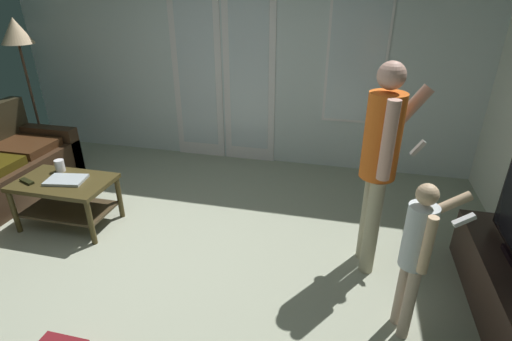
{
  "coord_description": "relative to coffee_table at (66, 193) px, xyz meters",
  "views": [
    {
      "loc": [
        1.36,
        -2.24,
        2.13
      ],
      "look_at": [
        0.73,
        0.42,
        0.82
      ],
      "focal_mm": 27.3,
      "sensor_mm": 36.0,
      "label": 1
    }
  ],
  "objects": [
    {
      "name": "floor_lamp",
      "position": [
        -1.4,
        1.34,
        1.21
      ],
      "size": [
        0.37,
        0.37,
        1.78
      ],
      "color": "#2C2D31",
      "rests_on": "ground_plane"
    },
    {
      "name": "person_child",
      "position": [
        3.02,
        -0.6,
        0.33
      ],
      "size": [
        0.45,
        0.39,
        1.11
      ],
      "color": "tan",
      "rests_on": "ground_plane"
    },
    {
      "name": "cup_near_edge",
      "position": [
        -0.16,
        0.18,
        0.19
      ],
      "size": [
        0.09,
        0.09,
        0.12
      ],
      "primitive_type": "cylinder",
      "color": "white",
      "rests_on": "coffee_table"
    },
    {
      "name": "tv_remote_black",
      "position": [
        -0.3,
        -0.11,
        0.14
      ],
      "size": [
        0.18,
        0.11,
        0.02
      ],
      "primitive_type": "cube",
      "rotation": [
        0.0,
        0.0,
        -0.36
      ],
      "color": "black",
      "rests_on": "coffee_table"
    },
    {
      "name": "ground_plane",
      "position": [
        1.14,
        -0.48,
        -0.35
      ],
      "size": [
        5.88,
        4.98,
        0.02
      ],
      "primitive_type": "cube",
      "color": "#989D86"
    },
    {
      "name": "person_adult",
      "position": [
        2.79,
        0.05,
        0.66
      ],
      "size": [
        0.48,
        0.5,
        1.67
      ],
      "color": "tan",
      "rests_on": "ground_plane"
    },
    {
      "name": "laptop_closed",
      "position": [
        0.04,
        -0.0,
        0.14
      ],
      "size": [
        0.38,
        0.29,
        0.03
      ],
      "primitive_type": "cube",
      "rotation": [
        0.0,
        0.0,
        0.17
      ],
      "color": "#AAB4B9",
      "rests_on": "coffee_table"
    },
    {
      "name": "tv_stand",
      "position": [
        3.74,
        -0.24,
        -0.14
      ],
      "size": [
        0.42,
        1.36,
        0.4
      ],
      "color": "#32221C",
      "rests_on": "ground_plane"
    },
    {
      "name": "wall_back_with_doors",
      "position": [
        1.17,
        1.98,
        1.0
      ],
      "size": [
        5.88,
        0.09,
        2.75
      ],
      "color": "silver",
      "rests_on": "ground_plane"
    },
    {
      "name": "coffee_table",
      "position": [
        0.0,
        0.0,
        0.0
      ],
      "size": [
        0.88,
        0.54,
        0.47
      ],
      "color": "#403519",
      "rests_on": "ground_plane"
    }
  ]
}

